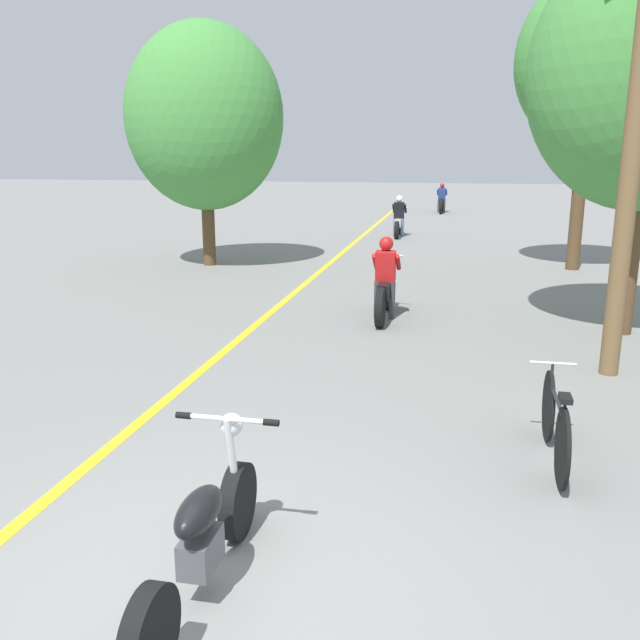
# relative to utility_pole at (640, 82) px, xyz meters

# --- Properties ---
(ground_plane) EXTENTS (120.00, 120.00, 0.00)m
(ground_plane) POSITION_rel_utility_pole_xyz_m (-3.61, -5.47, -3.65)
(ground_plane) COLOR slate
(lane_stripe_center) EXTENTS (0.14, 48.00, 0.01)m
(lane_stripe_center) POSITION_rel_utility_pole_xyz_m (-5.31, 6.56, -3.64)
(lane_stripe_center) COLOR yellow
(lane_stripe_center) RESTS_ON ground
(utility_pole) EXTENTS (1.10, 0.24, 7.11)m
(utility_pole) POSITION_rel_utility_pole_xyz_m (0.00, 0.00, 0.00)
(utility_pole) COLOR brown
(utility_pole) RESTS_ON ground
(roadside_tree_right_far) EXTENTS (3.44, 3.10, 6.87)m
(roadside_tree_right_far) POSITION_rel_utility_pole_xyz_m (0.75, 8.42, 1.22)
(roadside_tree_right_far) COLOR #513A23
(roadside_tree_right_far) RESTS_ON ground
(roadside_tree_left) EXTENTS (3.91, 3.52, 5.90)m
(roadside_tree_left) POSITION_rel_utility_pole_xyz_m (-8.29, 7.26, -0.00)
(roadside_tree_left) COLOR #513A23
(roadside_tree_left) RESTS_ON ground
(motorcycle_foreground) EXTENTS (0.76, 2.09, 1.05)m
(motorcycle_foreground) POSITION_rel_utility_pole_xyz_m (-3.55, -5.40, -3.23)
(motorcycle_foreground) COLOR black
(motorcycle_foreground) RESTS_ON ground
(motorcycle_rider_lead) EXTENTS (0.50, 2.02, 1.43)m
(motorcycle_rider_lead) POSITION_rel_utility_pole_xyz_m (-3.24, 2.48, -3.10)
(motorcycle_rider_lead) COLOR black
(motorcycle_rider_lead) RESTS_ON ground
(motorcycle_rider_mid) EXTENTS (0.50, 1.98, 1.39)m
(motorcycle_rider_mid) POSITION_rel_utility_pole_xyz_m (-4.08, 14.20, -3.12)
(motorcycle_rider_mid) COLOR black
(motorcycle_rider_mid) RESTS_ON ground
(motorcycle_rider_far) EXTENTS (0.50, 2.19, 1.37)m
(motorcycle_rider_far) POSITION_rel_utility_pole_xyz_m (-2.94, 23.89, -3.13)
(motorcycle_rider_far) COLOR black
(motorcycle_rider_far) RESTS_ON ground
(bicycle_parked) EXTENTS (0.44, 1.75, 0.84)m
(bicycle_parked) POSITION_rel_utility_pole_xyz_m (-1.05, -2.87, -3.26)
(bicycle_parked) COLOR black
(bicycle_parked) RESTS_ON ground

